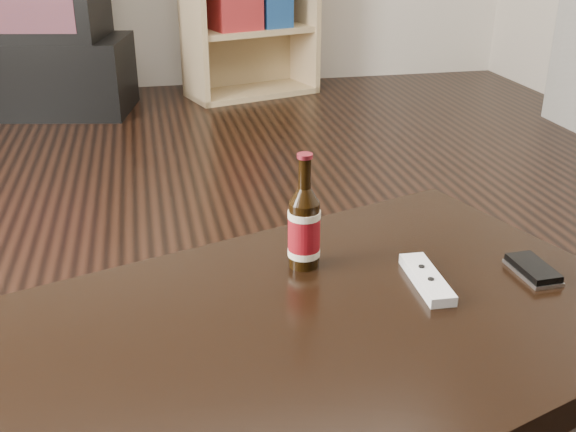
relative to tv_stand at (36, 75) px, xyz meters
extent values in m
cube|color=black|center=(0.57, -2.51, -0.21)|extent=(5.00, 6.00, 0.01)
cube|color=black|center=(0.00, 0.00, 0.00)|extent=(1.12, 0.72, 0.42)
cube|color=#9D8956|center=(1.26, 0.14, -0.19)|extent=(0.86, 0.58, 0.03)
cube|color=#9D8956|center=(1.26, 0.14, 0.19)|extent=(0.78, 0.53, 0.03)
cube|color=maroon|center=(1.16, 0.09, 0.31)|extent=(0.32, 0.30, 0.21)
cube|color=navy|center=(1.40, 0.16, 0.30)|extent=(0.24, 0.27, 0.19)
cube|color=black|center=(0.80, -3.13, 0.20)|extent=(1.32, 1.01, 0.06)
cylinder|color=black|center=(1.20, -2.73, -0.02)|extent=(0.09, 0.09, 0.38)
cylinder|color=black|center=(0.86, -2.94, 0.29)|extent=(0.07, 0.07, 0.13)
cylinder|color=maroon|center=(0.86, -2.94, 0.29)|extent=(0.08, 0.08, 0.08)
cylinder|color=#F4E8C9|center=(0.86, -2.94, 0.33)|extent=(0.08, 0.08, 0.01)
cylinder|color=#F4E8C9|center=(0.86, -2.94, 0.26)|extent=(0.08, 0.08, 0.01)
cone|color=black|center=(0.86, -2.94, 0.37)|extent=(0.07, 0.07, 0.03)
cylinder|color=black|center=(0.86, -2.94, 0.41)|extent=(0.03, 0.03, 0.06)
cylinder|color=maroon|center=(0.86, -2.94, 0.44)|extent=(0.04, 0.04, 0.01)
cube|color=#ABABAD|center=(1.25, -3.06, 0.23)|extent=(0.06, 0.11, 0.01)
cube|color=black|center=(1.25, -3.06, 0.24)|extent=(0.06, 0.11, 0.02)
cylinder|color=#ABABAD|center=(1.26, -3.09, 0.25)|extent=(0.02, 0.02, 0.00)
cube|color=white|center=(1.05, -3.05, 0.24)|extent=(0.05, 0.17, 0.02)
cylinder|color=black|center=(1.05, -3.02, 0.25)|extent=(0.01, 0.01, 0.00)
cylinder|color=black|center=(1.05, -3.07, 0.25)|extent=(0.01, 0.01, 0.00)
camera|label=1|loc=(0.59, -4.01, 0.82)|focal=42.00mm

